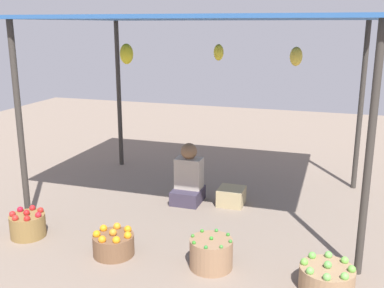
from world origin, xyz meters
The scene contains 8 objects.
ground_plane centered at (0.00, 0.00, 0.00)m, with size 14.00×14.00×0.00m, color #7F6D5E.
market_stall_structure centered at (0.00, 0.00, 2.20)m, with size 3.93×2.71×2.34m.
vendor_person centered at (-0.25, 0.00, 0.30)m, with size 0.36×0.44×0.78m.
basket_red_apples centered at (-1.59, -1.50, 0.13)m, with size 0.38×0.38×0.31m.
basket_oranges centered at (-0.51, -1.59, 0.12)m, with size 0.41×0.41×0.28m.
basket_green_chilies centered at (0.49, -1.53, 0.14)m, with size 0.41×0.41×0.32m.
basket_green_apples centered at (1.55, -1.58, 0.11)m, with size 0.48×0.48×0.27m.
wooden_crate_near_vendor centered at (0.31, 0.07, 0.11)m, with size 0.33×0.33×0.22m, color tan.
Camera 1 is at (1.53, -5.32, 2.25)m, focal length 42.88 mm.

